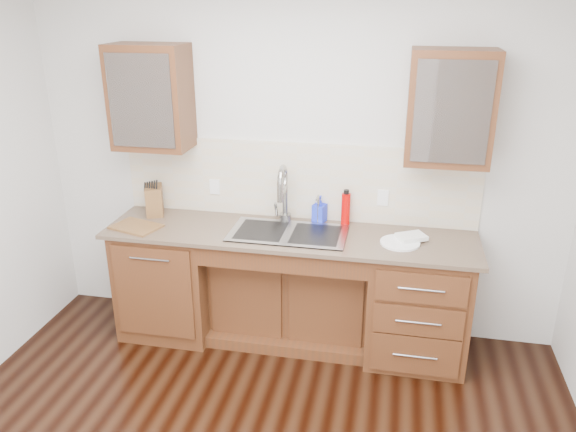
% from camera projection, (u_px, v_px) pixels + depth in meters
% --- Properties ---
extents(wall_back, '(4.00, 0.10, 2.70)m').
position_uv_depth(wall_back, '(298.00, 160.00, 4.24)').
color(wall_back, silver).
rests_on(wall_back, ground).
extents(base_cabinet_left, '(0.70, 0.62, 0.88)m').
position_uv_depth(base_cabinet_left, '(171.00, 277.00, 4.42)').
color(base_cabinet_left, '#593014').
rests_on(base_cabinet_left, ground).
extents(base_cabinet_center, '(1.20, 0.44, 0.70)m').
position_uv_depth(base_cabinet_center, '(291.00, 294.00, 4.36)').
color(base_cabinet_center, '#593014').
rests_on(base_cabinet_center, ground).
extents(base_cabinet_right, '(0.70, 0.62, 0.88)m').
position_uv_depth(base_cabinet_right, '(417.00, 301.00, 4.07)').
color(base_cabinet_right, '#593014').
rests_on(base_cabinet_right, ground).
extents(countertop, '(2.70, 0.65, 0.03)m').
position_uv_depth(countertop, '(289.00, 235.00, 4.07)').
color(countertop, '#84705B').
rests_on(countertop, base_cabinet_left).
extents(backsplash, '(2.70, 0.02, 0.59)m').
position_uv_depth(backsplash, '(297.00, 181.00, 4.24)').
color(backsplash, beige).
rests_on(backsplash, wall_back).
extents(sink, '(0.84, 0.46, 0.19)m').
position_uv_depth(sink, '(288.00, 244.00, 4.08)').
color(sink, '#9E9EA5').
rests_on(sink, countertop).
extents(faucet, '(0.04, 0.04, 0.40)m').
position_uv_depth(faucet, '(285.00, 196.00, 4.20)').
color(faucet, '#999993').
rests_on(faucet, countertop).
extents(filter_tap, '(0.02, 0.02, 0.24)m').
position_uv_depth(filter_tap, '(318.00, 208.00, 4.19)').
color(filter_tap, '#999993').
rests_on(filter_tap, countertop).
extents(upper_cabinet_left, '(0.55, 0.34, 0.75)m').
position_uv_depth(upper_cabinet_left, '(151.00, 97.00, 4.06)').
color(upper_cabinet_left, '#593014').
rests_on(upper_cabinet_left, wall_back).
extents(upper_cabinet_right, '(0.55, 0.34, 0.75)m').
position_uv_depth(upper_cabinet_right, '(450.00, 108.00, 3.68)').
color(upper_cabinet_right, '#593014').
rests_on(upper_cabinet_right, wall_back).
extents(outlet_left, '(0.08, 0.01, 0.12)m').
position_uv_depth(outlet_left, '(215.00, 187.00, 4.38)').
color(outlet_left, white).
rests_on(outlet_left, backsplash).
extents(outlet_right, '(0.08, 0.01, 0.12)m').
position_uv_depth(outlet_right, '(383.00, 198.00, 4.14)').
color(outlet_right, white).
rests_on(outlet_right, backsplash).
extents(soap_bottle, '(0.12, 0.12, 0.20)m').
position_uv_depth(soap_bottle, '(320.00, 209.00, 4.23)').
color(soap_bottle, '#2137E8').
rests_on(soap_bottle, countertop).
extents(water_bottle, '(0.09, 0.09, 0.24)m').
position_uv_depth(water_bottle, '(346.00, 209.00, 4.17)').
color(water_bottle, '#C10402').
rests_on(water_bottle, countertop).
extents(plate, '(0.28, 0.28, 0.02)m').
position_uv_depth(plate, '(400.00, 243.00, 3.88)').
color(plate, white).
rests_on(plate, countertop).
extents(dish_towel, '(0.24, 0.22, 0.03)m').
position_uv_depth(dish_towel, '(411.00, 237.00, 3.92)').
color(dish_towel, silver).
rests_on(dish_towel, plate).
extents(knife_block, '(0.19, 0.24, 0.23)m').
position_uv_depth(knife_block, '(154.00, 200.00, 4.38)').
color(knife_block, brown).
rests_on(knife_block, countertop).
extents(cutting_board, '(0.40, 0.33, 0.02)m').
position_uv_depth(cutting_board, '(136.00, 227.00, 4.15)').
color(cutting_board, brown).
rests_on(cutting_board, countertop).
extents(cup_left_a, '(0.16, 0.16, 0.11)m').
position_uv_depth(cup_left_a, '(141.00, 103.00, 4.10)').
color(cup_left_a, silver).
rests_on(cup_left_a, upper_cabinet_left).
extents(cup_left_b, '(0.12, 0.12, 0.09)m').
position_uv_depth(cup_left_b, '(168.00, 105.00, 4.06)').
color(cup_left_b, silver).
rests_on(cup_left_b, upper_cabinet_left).
extents(cup_right_a, '(0.16, 0.16, 0.10)m').
position_uv_depth(cup_right_a, '(441.00, 115.00, 3.70)').
color(cup_right_a, silver).
rests_on(cup_right_a, upper_cabinet_right).
extents(cup_right_b, '(0.12, 0.12, 0.09)m').
position_uv_depth(cup_right_b, '(472.00, 117.00, 3.67)').
color(cup_right_b, silver).
rests_on(cup_right_b, upper_cabinet_right).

